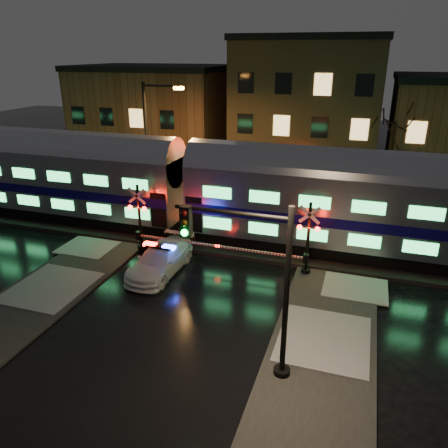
{
  "coord_description": "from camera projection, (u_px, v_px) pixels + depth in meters",
  "views": [
    {
      "loc": [
        7.21,
        -17.92,
        10.74
      ],
      "look_at": [
        0.52,
        2.5,
        2.2
      ],
      "focal_mm": 35.0,
      "sensor_mm": 36.0,
      "label": 1
    }
  ],
  "objects": [
    {
      "name": "streetlight",
      "position": [
        151.0,
        139.0,
        29.94
      ],
      "size": [
        2.96,
        0.31,
        8.85
      ],
      "color": "black",
      "rests_on": "ground"
    },
    {
      "name": "ground",
      "position": [
        199.0,
        281.0,
        21.88
      ],
      "size": [
        120.0,
        120.0,
        0.0
      ],
      "primitive_type": "plane",
      "color": "black",
      "rests_on": "ground"
    },
    {
      "name": "police_car",
      "position": [
        160.0,
        260.0,
        22.48
      ],
      "size": [
        2.15,
        4.98,
        1.59
      ],
      "rotation": [
        0.0,
        0.0,
        -0.03
      ],
      "color": "white",
      "rests_on": "ground"
    },
    {
      "name": "crossing_signal_left",
      "position": [
        145.0,
        225.0,
        24.5
      ],
      "size": [
        5.53,
        0.64,
        3.92
      ],
      "color": "black",
      "rests_on": "ground"
    },
    {
      "name": "sidewalk_left",
      "position": [
        4.0,
        322.0,
        18.44
      ],
      "size": [
        4.0,
        20.0,
        0.12
      ],
      "primitive_type": "cube",
      "color": "#2D2D2D",
      "rests_on": "ground"
    },
    {
      "name": "building_mid",
      "position": [
        309.0,
        111.0,
        39.05
      ],
      "size": [
        12.0,
        11.0,
        11.5
      ],
      "primitive_type": "cube",
      "color": "brown",
      "rests_on": "ground"
    },
    {
      "name": "crossing_signal_right",
      "position": [
        300.0,
        246.0,
        21.98
      ],
      "size": [
        5.51,
        0.64,
        3.9
      ],
      "color": "black",
      "rests_on": "ground"
    },
    {
      "name": "train",
      "position": [
        186.0,
        184.0,
        25.82
      ],
      "size": [
        51.0,
        3.12,
        5.92
      ],
      "color": "black",
      "rests_on": "ballast"
    },
    {
      "name": "traffic_light",
      "position": [
        256.0,
        288.0,
        14.49
      ],
      "size": [
        4.14,
        0.73,
        6.4
      ],
      "rotation": [
        0.0,
        0.0,
        -0.15
      ],
      "color": "black",
      "rests_on": "ground"
    },
    {
      "name": "sidewalk_right",
      "position": [
        314.0,
        392.0,
        14.68
      ],
      "size": [
        4.0,
        20.0,
        0.12
      ],
      "primitive_type": "cube",
      "color": "#2D2D2D",
      "rests_on": "ground"
    },
    {
      "name": "building_left",
      "position": [
        156.0,
        118.0,
        43.4
      ],
      "size": [
        14.0,
        10.0,
        9.0
      ],
      "primitive_type": "cube",
      "color": "brown",
      "rests_on": "ground"
    },
    {
      "name": "ballast",
      "position": [
        229.0,
        241.0,
        26.25
      ],
      "size": [
        90.0,
        4.2,
        0.24
      ],
      "primitive_type": "cube",
      "color": "black",
      "rests_on": "ground"
    }
  ]
}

